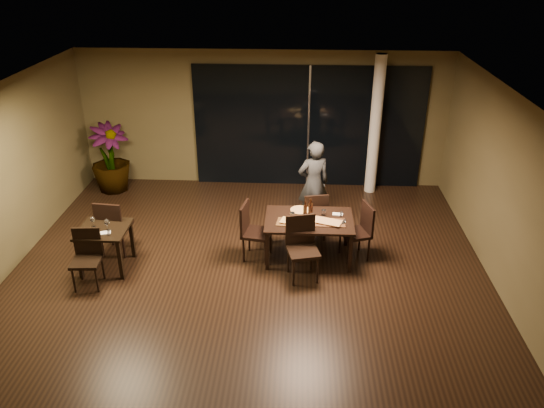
{
  "coord_description": "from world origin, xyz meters",
  "views": [
    {
      "loc": [
        0.78,
        -7.19,
        4.99
      ],
      "look_at": [
        0.37,
        0.74,
        1.05
      ],
      "focal_mm": 35.0,
      "sensor_mm": 36.0,
      "label": 1
    }
  ],
  "objects_px": {
    "chair_main_far": "(314,214)",
    "chair_main_left": "(252,228)",
    "bottle_b": "(310,210)",
    "chair_main_near": "(302,244)",
    "chair_side_far": "(113,225)",
    "bottle_a": "(305,209)",
    "chair_side_near": "(87,254)",
    "potted_plant": "(110,158)",
    "main_table": "(309,223)",
    "diner": "(313,183)",
    "side_table": "(104,235)",
    "bottle_c": "(311,208)",
    "chair_main_right": "(360,229)"
  },
  "relations": [
    {
      "from": "side_table",
      "to": "potted_plant",
      "type": "height_order",
      "value": "potted_plant"
    },
    {
      "from": "bottle_a",
      "to": "chair_main_left",
      "type": "bearing_deg",
      "value": -172.39
    },
    {
      "from": "chair_side_far",
      "to": "bottle_b",
      "type": "height_order",
      "value": "bottle_b"
    },
    {
      "from": "chair_main_near",
      "to": "chair_side_near",
      "type": "height_order",
      "value": "chair_main_near"
    },
    {
      "from": "chair_main_left",
      "to": "chair_main_near",
      "type": "bearing_deg",
      "value": -110.82
    },
    {
      "from": "main_table",
      "to": "bottle_a",
      "type": "bearing_deg",
      "value": 136.65
    },
    {
      "from": "side_table",
      "to": "chair_main_right",
      "type": "xyz_separation_m",
      "value": [
        4.29,
        0.57,
        -0.07
      ]
    },
    {
      "from": "side_table",
      "to": "chair_side_near",
      "type": "bearing_deg",
      "value": -105.24
    },
    {
      "from": "bottle_c",
      "to": "side_table",
      "type": "bearing_deg",
      "value": -170.15
    },
    {
      "from": "diner",
      "to": "potted_plant",
      "type": "distance_m",
      "value": 4.6
    },
    {
      "from": "bottle_a",
      "to": "bottle_b",
      "type": "height_order",
      "value": "bottle_a"
    },
    {
      "from": "main_table",
      "to": "bottle_a",
      "type": "xyz_separation_m",
      "value": [
        -0.07,
        0.07,
        0.23
      ]
    },
    {
      "from": "chair_main_right",
      "to": "chair_main_near",
      "type": "bearing_deg",
      "value": -76.6
    },
    {
      "from": "side_table",
      "to": "chair_main_left",
      "type": "xyz_separation_m",
      "value": [
        2.42,
        0.45,
        -0.05
      ]
    },
    {
      "from": "side_table",
      "to": "potted_plant",
      "type": "bearing_deg",
      "value": 106.32
    },
    {
      "from": "chair_main_near",
      "to": "chair_side_far",
      "type": "bearing_deg",
      "value": 157.96
    },
    {
      "from": "potted_plant",
      "to": "bottle_c",
      "type": "xyz_separation_m",
      "value": [
        4.33,
        -2.51,
        0.16
      ]
    },
    {
      "from": "main_table",
      "to": "side_table",
      "type": "distance_m",
      "value": 3.44
    },
    {
      "from": "chair_main_right",
      "to": "bottle_b",
      "type": "xyz_separation_m",
      "value": [
        -0.87,
        -0.01,
        0.34
      ]
    },
    {
      "from": "main_table",
      "to": "bottle_a",
      "type": "relative_size",
      "value": 4.95
    },
    {
      "from": "chair_main_left",
      "to": "bottle_a",
      "type": "bearing_deg",
      "value": -72.76
    },
    {
      "from": "chair_main_near",
      "to": "chair_side_far",
      "type": "xyz_separation_m",
      "value": [
        -3.28,
        0.48,
        -0.0
      ]
    },
    {
      "from": "diner",
      "to": "bottle_a",
      "type": "height_order",
      "value": "diner"
    },
    {
      "from": "chair_side_far",
      "to": "potted_plant",
      "type": "bearing_deg",
      "value": -65.35
    },
    {
      "from": "main_table",
      "to": "bottle_a",
      "type": "distance_m",
      "value": 0.25
    },
    {
      "from": "chair_side_far",
      "to": "bottle_a",
      "type": "xyz_separation_m",
      "value": [
        3.33,
        0.15,
        0.32
      ]
    },
    {
      "from": "bottle_c",
      "to": "bottle_a",
      "type": "bearing_deg",
      "value": -164.32
    },
    {
      "from": "chair_main_left",
      "to": "chair_side_near",
      "type": "bearing_deg",
      "value": 119.48
    },
    {
      "from": "chair_main_left",
      "to": "main_table",
      "type": "bearing_deg",
      "value": -77.25
    },
    {
      "from": "diner",
      "to": "chair_main_far",
      "type": "bearing_deg",
      "value": 74.27
    },
    {
      "from": "chair_main_right",
      "to": "diner",
      "type": "distance_m",
      "value": 1.48
    },
    {
      "from": "main_table",
      "to": "chair_main_right",
      "type": "relative_size",
      "value": 1.51
    },
    {
      "from": "chair_main_far",
      "to": "bottle_b",
      "type": "relative_size",
      "value": 3.17
    },
    {
      "from": "chair_side_near",
      "to": "bottle_c",
      "type": "relative_size",
      "value": 2.83
    },
    {
      "from": "main_table",
      "to": "chair_main_far",
      "type": "relative_size",
      "value": 1.58
    },
    {
      "from": "bottle_a",
      "to": "bottle_b",
      "type": "bearing_deg",
      "value": -11.63
    },
    {
      "from": "chair_main_far",
      "to": "chair_side_far",
      "type": "distance_m",
      "value": 3.59
    },
    {
      "from": "chair_main_near",
      "to": "bottle_b",
      "type": "distance_m",
      "value": 0.7
    },
    {
      "from": "chair_side_near",
      "to": "bottle_b",
      "type": "distance_m",
      "value": 3.7
    },
    {
      "from": "chair_side_near",
      "to": "bottle_b",
      "type": "bearing_deg",
      "value": 11.83
    },
    {
      "from": "diner",
      "to": "chair_main_right",
      "type": "bearing_deg",
      "value": 105.84
    },
    {
      "from": "side_table",
      "to": "chair_main_near",
      "type": "height_order",
      "value": "chair_main_near"
    },
    {
      "from": "side_table",
      "to": "chair_main_far",
      "type": "distance_m",
      "value": 3.69
    },
    {
      "from": "side_table",
      "to": "bottle_c",
      "type": "distance_m",
      "value": 3.48
    },
    {
      "from": "chair_main_left",
      "to": "bottle_b",
      "type": "distance_m",
      "value": 1.05
    },
    {
      "from": "chair_main_far",
      "to": "chair_main_left",
      "type": "relative_size",
      "value": 0.93
    },
    {
      "from": "chair_main_left",
      "to": "bottle_b",
      "type": "relative_size",
      "value": 3.42
    },
    {
      "from": "chair_side_far",
      "to": "potted_plant",
      "type": "xyz_separation_m",
      "value": [
        -0.91,
        2.68,
        0.17
      ]
    },
    {
      "from": "chair_main_far",
      "to": "bottle_c",
      "type": "distance_m",
      "value": 0.67
    },
    {
      "from": "chair_side_near",
      "to": "potted_plant",
      "type": "bearing_deg",
      "value": 97.98
    }
  ]
}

